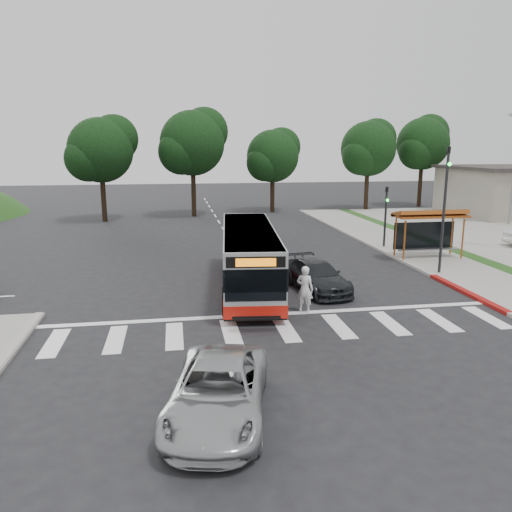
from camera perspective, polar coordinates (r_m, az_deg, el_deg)
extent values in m
plane|color=black|center=(22.98, 0.68, -4.01)|extent=(140.00, 140.00, 0.00)
cube|color=gray|center=(33.82, 16.90, 0.88)|extent=(4.00, 40.00, 0.12)
cube|color=#9E9991|center=(32.99, 13.78, 0.81)|extent=(0.30, 40.00, 0.15)
cube|color=maroon|center=(24.38, 22.94, -3.87)|extent=(0.32, 6.00, 0.15)
cube|color=silver|center=(18.32, 3.43, -8.34)|extent=(18.00, 2.60, 0.01)
cylinder|color=#9C4B1A|center=(29.56, 16.60, 1.69)|extent=(0.10, 0.10, 2.30)
cylinder|color=#9C4B1A|center=(31.29, 22.55, 1.83)|extent=(0.10, 0.10, 2.30)
cylinder|color=#9C4B1A|center=(30.62, 15.63, 2.11)|extent=(0.10, 0.10, 2.30)
cylinder|color=#9C4B1A|center=(32.30, 21.45, 2.22)|extent=(0.10, 0.10, 2.30)
cube|color=#9C4B1A|center=(30.71, 19.30, 4.35)|extent=(4.20, 1.60, 0.12)
cube|color=#9C4B1A|center=(30.73, 19.28, 4.64)|extent=(4.20, 1.32, 0.51)
cube|color=black|center=(31.41, 18.62, 2.26)|extent=(3.80, 0.06, 1.60)
cube|color=gray|center=(31.03, 19.04, 0.70)|extent=(3.60, 0.40, 0.08)
cylinder|color=black|center=(27.01, 20.67, 4.70)|extent=(0.14, 0.14, 6.50)
imported|color=black|center=(26.82, 21.12, 10.53)|extent=(0.16, 0.20, 1.00)
sphere|color=#19E533|center=(26.68, 21.26, 9.76)|extent=(0.18, 0.18, 0.18)
cylinder|color=black|center=(33.37, 14.57, 4.25)|extent=(0.14, 0.14, 4.00)
imported|color=black|center=(33.20, 14.71, 6.81)|extent=(0.16, 0.20, 1.00)
sphere|color=#19E533|center=(33.07, 14.80, 6.18)|extent=(0.18, 0.18, 0.18)
cylinder|color=black|center=(53.69, 12.51, 7.60)|extent=(0.44, 0.44, 4.40)
sphere|color=black|center=(53.52, 12.71, 11.87)|extent=(5.60, 5.60, 5.60)
sphere|color=black|center=(54.73, 13.54, 12.88)|extent=(4.20, 4.20, 4.20)
sphere|color=black|center=(52.52, 11.95, 11.14)|extent=(3.92, 3.92, 3.92)
cylinder|color=black|center=(58.40, 18.24, 7.76)|extent=(0.44, 0.44, 4.84)
sphere|color=black|center=(58.26, 18.53, 12.07)|extent=(5.60, 5.60, 5.60)
sphere|color=black|center=(59.54, 19.20, 13.08)|extent=(4.20, 4.20, 4.20)
sphere|color=black|center=(57.19, 17.92, 11.34)|extent=(3.92, 3.92, 3.92)
cylinder|color=black|center=(47.92, -7.15, 7.40)|extent=(0.44, 0.44, 4.84)
sphere|color=black|center=(47.75, -7.29, 12.67)|extent=(6.00, 6.00, 6.00)
sphere|color=black|center=(48.73, -5.92, 13.99)|extent=(4.50, 4.50, 4.50)
sphere|color=black|center=(46.97, -8.54, 11.70)|extent=(4.20, 4.20, 4.20)
cylinder|color=black|center=(50.87, 1.88, 7.28)|extent=(0.44, 0.44, 3.96)
sphere|color=black|center=(50.68, 1.91, 11.33)|extent=(5.20, 5.20, 5.20)
sphere|color=black|center=(51.65, 2.91, 12.34)|extent=(3.90, 3.90, 3.90)
sphere|color=black|center=(49.89, 1.01, 10.60)|extent=(3.64, 3.64, 3.64)
cylinder|color=black|center=(46.32, -17.04, 6.52)|extent=(0.44, 0.44, 4.40)
sphere|color=black|center=(46.12, -17.35, 11.46)|extent=(5.60, 5.60, 5.60)
sphere|color=black|center=(46.83, -15.90, 12.78)|extent=(4.20, 4.20, 4.20)
sphere|color=black|center=(45.58, -18.66, 10.49)|extent=(3.92, 3.92, 3.92)
imported|color=white|center=(19.97, 5.61, -3.78)|extent=(0.82, 0.76, 1.89)
imported|color=black|center=(23.09, 6.93, -2.28)|extent=(2.58, 4.90, 1.35)
imported|color=#A3A6A8|center=(12.55, -4.38, -15.15)|extent=(3.27, 5.31, 1.37)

